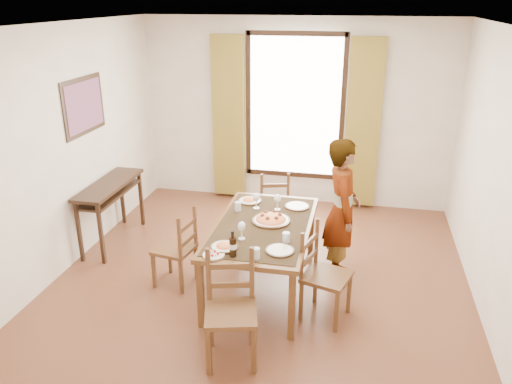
% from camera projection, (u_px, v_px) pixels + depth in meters
% --- Properties ---
extents(ground, '(5.00, 5.00, 0.00)m').
position_uv_depth(ground, '(260.00, 283.00, 5.49)').
color(ground, '#472316').
rests_on(ground, ground).
extents(room_shell, '(4.60, 5.10, 2.74)m').
position_uv_depth(room_shell, '(262.00, 145.00, 5.04)').
color(room_shell, white).
rests_on(room_shell, ground).
extents(console_table, '(0.38, 1.20, 0.80)m').
position_uv_depth(console_table, '(110.00, 192.00, 6.18)').
color(console_table, black).
rests_on(console_table, ground).
extents(dining_table, '(0.98, 1.70, 0.76)m').
position_uv_depth(dining_table, '(263.00, 230.00, 5.16)').
color(dining_table, brown).
rests_on(dining_table, ground).
extents(chair_west, '(0.45, 0.45, 0.88)m').
position_uv_depth(chair_west, '(177.00, 250.00, 5.35)').
color(chair_west, brown).
rests_on(chair_west, ground).
extents(chair_north, '(0.48, 0.48, 0.88)m').
position_uv_depth(chair_north, '(274.00, 204.00, 6.52)').
color(chair_north, brown).
rests_on(chair_north, ground).
extents(chair_south, '(0.53, 0.53, 0.98)m').
position_uv_depth(chair_south, '(231.00, 312.00, 4.23)').
color(chair_south, brown).
rests_on(chair_south, ground).
extents(chair_east, '(0.52, 0.52, 0.94)m').
position_uv_depth(chair_east, '(323.00, 276.00, 4.79)').
color(chair_east, brown).
rests_on(chair_east, ground).
extents(man, '(0.70, 0.57, 1.60)m').
position_uv_depth(man, '(342.00, 211.00, 5.34)').
color(man, '#9A9EA3').
rests_on(man, ground).
extents(plate_sw, '(0.27, 0.27, 0.05)m').
position_uv_depth(plate_sw, '(224.00, 245.00, 4.65)').
color(plate_sw, silver).
rests_on(plate_sw, dining_table).
extents(plate_se, '(0.27, 0.27, 0.05)m').
position_uv_depth(plate_se, '(280.00, 249.00, 4.58)').
color(plate_se, silver).
rests_on(plate_se, dining_table).
extents(plate_nw, '(0.27, 0.27, 0.05)m').
position_uv_depth(plate_nw, '(249.00, 199.00, 5.69)').
color(plate_nw, silver).
rests_on(plate_nw, dining_table).
extents(plate_ne, '(0.27, 0.27, 0.05)m').
position_uv_depth(plate_ne, '(297.00, 205.00, 5.55)').
color(plate_ne, silver).
rests_on(plate_ne, dining_table).
extents(pasta_platter, '(0.40, 0.40, 0.10)m').
position_uv_depth(pasta_platter, '(271.00, 217.00, 5.18)').
color(pasta_platter, red).
rests_on(pasta_platter, dining_table).
extents(caprese_plate, '(0.20, 0.20, 0.04)m').
position_uv_depth(caprese_plate, '(214.00, 254.00, 4.51)').
color(caprese_plate, silver).
rests_on(caprese_plate, dining_table).
extents(wine_glass_a, '(0.08, 0.08, 0.18)m').
position_uv_depth(wine_glass_a, '(242.00, 230.00, 4.80)').
color(wine_glass_a, white).
rests_on(wine_glass_a, dining_table).
extents(wine_glass_b, '(0.08, 0.08, 0.18)m').
position_uv_depth(wine_glass_b, '(277.00, 202.00, 5.45)').
color(wine_glass_b, white).
rests_on(wine_glass_b, dining_table).
extents(wine_glass_c, '(0.08, 0.08, 0.18)m').
position_uv_depth(wine_glass_c, '(256.00, 201.00, 5.49)').
color(wine_glass_c, white).
rests_on(wine_glass_c, dining_table).
extents(tumbler_a, '(0.07, 0.07, 0.10)m').
position_uv_depth(tumbler_a, '(286.00, 237.00, 4.75)').
color(tumbler_a, silver).
rests_on(tumbler_a, dining_table).
extents(tumbler_b, '(0.07, 0.07, 0.10)m').
position_uv_depth(tumbler_b, '(238.00, 206.00, 5.45)').
color(tumbler_b, silver).
rests_on(tumbler_b, dining_table).
extents(tumbler_c, '(0.07, 0.07, 0.10)m').
position_uv_depth(tumbler_c, '(256.00, 253.00, 4.46)').
color(tumbler_c, silver).
rests_on(tumbler_c, dining_table).
extents(wine_bottle, '(0.07, 0.07, 0.25)m').
position_uv_depth(wine_bottle, '(233.00, 244.00, 4.47)').
color(wine_bottle, black).
rests_on(wine_bottle, dining_table).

